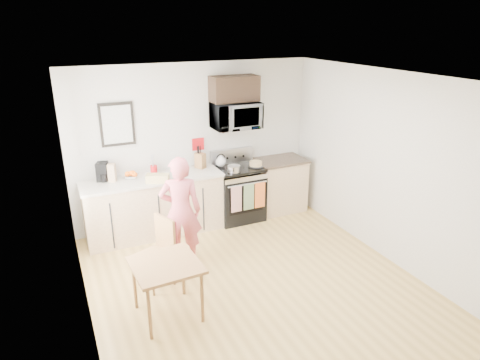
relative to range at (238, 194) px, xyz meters
name	(u,v)px	position (x,y,z in m)	size (l,w,h in m)	color
floor	(258,287)	(-0.63, -1.98, -0.44)	(4.60, 4.60, 0.00)	#AB8642
back_wall	(195,144)	(-0.63, 0.32, 0.86)	(4.00, 0.04, 2.60)	beige
front_wall	(407,303)	(-0.63, -4.28, 0.86)	(4.00, 0.04, 2.60)	beige
left_wall	(79,224)	(-2.63, -1.98, 0.86)	(0.04, 4.60, 2.60)	beige
right_wall	(391,169)	(1.37, -1.98, 0.86)	(0.04, 4.60, 2.60)	beige
ceiling	(261,79)	(-0.63, -1.98, 2.16)	(4.00, 4.60, 0.04)	silver
window	(72,175)	(-2.59, -1.18, 1.11)	(0.06, 1.40, 1.50)	white
cabinet_left	(155,207)	(-1.43, 0.02, 0.01)	(2.10, 0.60, 0.90)	tan
countertop_left	(152,179)	(-1.43, 0.02, 0.48)	(2.14, 0.64, 0.04)	beige
cabinet_right	(279,186)	(0.80, 0.02, 0.01)	(0.84, 0.60, 0.90)	tan
countertop_right	(280,160)	(0.80, 0.02, 0.48)	(0.88, 0.64, 0.04)	black
range	(238,194)	(0.00, 0.00, 0.00)	(0.76, 0.70, 1.16)	black
microwave	(236,115)	(0.00, 0.10, 1.32)	(0.76, 0.51, 0.42)	#B5B5BA
upper_cabinet	(234,89)	(0.00, 0.15, 1.74)	(0.76, 0.35, 0.40)	black
wall_art	(117,124)	(-1.83, 0.30, 1.31)	(0.50, 0.04, 0.65)	black
wall_trivet	(198,144)	(-0.58, 0.31, 0.86)	(0.20, 0.02, 0.20)	#A80E13
person	(181,211)	(-1.30, -0.97, 0.33)	(0.56, 0.37, 1.54)	#BD3447
dining_table	(166,270)	(-1.81, -2.03, 0.16)	(0.72, 0.72, 0.67)	brown
chair	(162,241)	(-1.67, -1.34, 0.14)	(0.52, 0.50, 0.90)	brown
knife_block	(200,161)	(-0.60, 0.16, 0.63)	(0.11, 0.16, 0.25)	brown
utensil_crock	(154,166)	(-1.36, 0.20, 0.63)	(0.11, 0.11, 0.32)	#A80E13
fruit_bowl	(131,176)	(-1.72, 0.14, 0.55)	(0.30, 0.30, 0.11)	silver
milk_carton	(112,173)	(-2.00, 0.12, 0.64)	(0.10, 0.10, 0.27)	tan
coffee_maker	(103,172)	(-2.12, 0.22, 0.63)	(0.21, 0.26, 0.28)	black
bread_bag	(158,178)	(-1.40, -0.20, 0.56)	(0.33, 0.15, 0.12)	tan
cake	(256,164)	(0.27, -0.10, 0.53)	(0.26, 0.26, 0.08)	black
kettle	(221,161)	(-0.26, 0.13, 0.58)	(0.17, 0.17, 0.22)	silver
pot	(234,169)	(-0.17, -0.20, 0.54)	(0.21, 0.33, 0.10)	#B5B5BA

